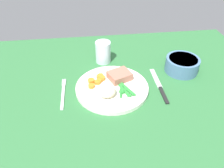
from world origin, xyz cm
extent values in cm
cube|color=#2D6B38|center=(0.00, 0.00, 1.00)|extent=(120.00, 90.00, 2.00)
cylinder|color=white|center=(-3.39, 0.78, 2.80)|extent=(26.31, 26.31, 1.60)
cube|color=#A86B56|center=(0.17, 4.93, 4.97)|extent=(9.75, 9.08, 2.75)
ellipsoid|color=beige|center=(-5.75, -3.95, 5.49)|extent=(6.21, 5.73, 3.77)
cylinder|color=orange|center=(-7.09, 6.38, 4.25)|extent=(2.42, 2.42, 1.29)
cylinder|color=orange|center=(-6.37, 5.04, 4.25)|extent=(1.86, 1.86, 1.30)
cylinder|color=orange|center=(-10.76, 1.14, 4.10)|extent=(2.31, 2.31, 1.00)
cylinder|color=orange|center=(-10.70, 4.05, 4.22)|extent=(2.47, 2.47, 1.23)
cylinder|color=orange|center=(-7.45, 6.17, 4.17)|extent=(2.38, 2.38, 1.13)
cylinder|color=orange|center=(-8.35, 3.03, 4.02)|extent=(2.16, 2.16, 0.83)
cylinder|color=orange|center=(-7.54, 4.14, 4.16)|extent=(2.10, 2.10, 1.12)
cylinder|color=orange|center=(-8.64, 3.13, 4.08)|extent=(2.13, 2.13, 0.95)
cylinder|color=#2D8C38|center=(1.56, -1.98, 3.95)|extent=(3.89, 7.40, 0.70)
cylinder|color=#2D8C38|center=(-0.02, -1.03, 4.04)|extent=(1.03, 6.10, 0.88)
cylinder|color=#2D8C38|center=(0.70, -2.63, 4.02)|extent=(3.72, 7.05, 0.84)
cylinder|color=#2D8C38|center=(0.85, -0.27, 3.93)|extent=(1.36, 6.10, 0.66)
cylinder|color=#2D8C38|center=(0.22, -0.38, 3.98)|extent=(2.94, 6.88, 0.75)
cylinder|color=#2D8C38|center=(0.61, -2.80, 3.92)|extent=(2.27, 6.23, 0.65)
cylinder|color=#2D8C38|center=(1.99, -2.05, 4.01)|extent=(4.42, 7.53, 0.82)
cylinder|color=#2D8C38|center=(-0.51, -1.90, 4.04)|extent=(2.30, 8.21, 0.88)
cube|color=silver|center=(-21.03, -1.22, 2.20)|extent=(1.00, 13.00, 0.40)
cube|color=silver|center=(-21.63, 7.08, 2.20)|extent=(0.24, 3.60, 0.40)
cube|color=silver|center=(-21.23, 7.08, 2.20)|extent=(0.24, 3.60, 0.40)
cube|color=silver|center=(-20.83, 7.08, 2.20)|extent=(0.24, 3.60, 0.40)
cube|color=silver|center=(-20.43, 7.08, 2.20)|extent=(0.24, 3.60, 0.40)
cube|color=black|center=(14.33, -4.72, 2.20)|extent=(1.30, 9.00, 0.64)
cube|color=silver|center=(14.33, 5.28, 2.20)|extent=(1.70, 12.00, 0.40)
cylinder|color=silver|center=(-4.77, 20.23, 6.57)|extent=(6.40, 6.40, 9.14)
cylinder|color=silver|center=(-4.77, 20.23, 3.74)|extent=(5.89, 5.89, 3.49)
cylinder|color=#4C7299|center=(25.95, 9.24, 4.91)|extent=(13.17, 13.17, 5.81)
cylinder|color=beige|center=(25.95, 9.24, 6.21)|extent=(11.20, 11.20, 3.20)
camera|label=1|loc=(-10.90, -59.97, 53.40)|focal=35.03mm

